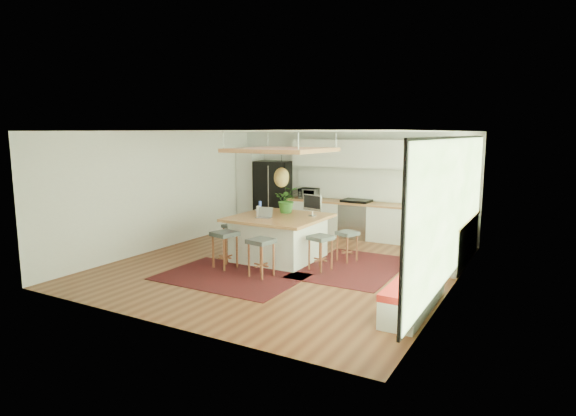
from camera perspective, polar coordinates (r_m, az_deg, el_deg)
The scene contains 33 objects.
floor at distance 9.83m, azimuth -0.41°, elevation -6.83°, with size 7.00×7.00×0.00m, color #562A18.
ceiling at distance 9.46m, azimuth -0.43°, elevation 9.11°, with size 7.00×7.00×0.00m, color white.
wall_back at distance 12.69m, azimuth 7.45°, elevation 2.88°, with size 6.50×6.50×0.00m, color silver.
wall_front at distance 6.78m, azimuth -15.27°, elevation -2.61°, with size 6.50×6.50×0.00m, color silver.
wall_left at distance 11.50m, azimuth -14.64°, elevation 2.05°, with size 7.00×7.00×0.00m, color silver.
wall_right at distance 8.44m, azimuth 19.11°, elevation -0.56°, with size 7.00×7.00×0.00m, color silver.
window_wall at distance 8.44m, azimuth 18.93°, elevation -0.21°, with size 0.10×6.20×2.60m, color black, non-canonical shape.
pantry at distance 13.80m, azimuth -4.52°, elevation 2.47°, with size 0.55×0.60×2.25m, color silver.
back_counter_base at distance 12.32m, azimuth 9.18°, elevation -1.61°, with size 4.20×0.60×0.88m, color silver.
back_counter_top at distance 12.25m, azimuth 9.23°, elevation 0.50°, with size 4.24×0.64×0.05m, color #995C36.
backsplash at distance 12.47m, azimuth 9.76°, elevation 2.72°, with size 4.20×0.02×0.80m, color white.
upper_cabinets at distance 12.26m, azimuth 9.61°, elevation 6.37°, with size 4.20×0.34×0.70m, color silver.
range at distance 12.40m, azimuth 8.10°, elevation -1.24°, with size 0.76×0.62×1.00m, color #A5A5AA, non-canonical shape.
right_counter_base at distance 10.60m, azimuth 19.11°, elevation -3.71°, with size 0.60×2.50×0.88m, color silver.
right_counter_top at distance 10.51m, azimuth 19.24°, elevation -1.27°, with size 0.64×2.54×0.05m, color #995C36.
window_bench at distance 7.62m, azimuth 14.78°, elevation -9.89°, with size 0.52×2.00×0.50m, color silver, non-canonical shape.
ceiling_panel at distance 9.97m, azimuth -0.79°, elevation 5.37°, with size 1.86×1.86×0.80m, color #995C36, non-canonical shape.
rug_near at distance 9.12m, azimuth -6.89°, elevation -8.12°, with size 2.60×1.80×0.01m, color black.
rug_right at distance 9.75m, azimuth 7.70°, elevation -7.02°, with size 1.80×2.60×0.01m, color black.
fridge at distance 13.38m, azimuth -1.75°, elevation 1.43°, with size 0.95×0.74×1.90m, color black, non-canonical shape.
island at distance 10.20m, azimuth -1.06°, elevation -3.56°, with size 1.85×1.85×0.93m, color #995C36, non-canonical shape.
stool_near_left at distance 9.63m, azimuth -7.50°, elevation -5.06°, with size 0.44×0.44×0.74m, color #3D4344, non-canonical shape.
stool_near_right at distance 9.00m, azimuth -3.20°, elevation -5.99°, with size 0.43×0.43×0.72m, color #3D4344, non-canonical shape.
stool_right_front at distance 9.42m, azimuth 3.89°, elevation -5.31°, with size 0.41×0.41×0.69m, color #3D4344, non-canonical shape.
stool_right_back at distance 10.12m, azimuth 7.05°, elevation -4.37°, with size 0.38×0.38×0.64m, color #3D4344, non-canonical shape.
stool_left_side at distance 10.91m, azimuth -6.56°, elevation -3.38°, with size 0.37×0.37×0.63m, color #3D4344, non-canonical shape.
laptop at distance 9.88m, azimuth -2.93°, elevation -0.52°, with size 0.31×0.33×0.23m, color #A5A5AA, non-canonical shape.
monitor at distance 10.11m, azimuth 2.91°, elevation 0.50°, with size 0.50×0.18×0.46m, color #A5A5AA, non-canonical shape.
microwave at distance 12.81m, azimuth 2.51°, elevation 1.87°, with size 0.51×0.28×0.35m, color #A5A5AA.
island_plant at distance 10.50m, azimuth -0.12°, elevation 0.66°, with size 0.53×0.59×0.46m, color #1E4C19.
island_bowl at distance 10.70m, azimuth -3.37°, elevation -0.31°, with size 0.21×0.21×0.05m, color silver.
island_bottle_0 at distance 10.46m, azimuth -3.40°, elevation -0.13°, with size 0.07×0.07×0.19m, color blue.
island_bottle_1 at distance 10.17m, azimuth -3.44°, elevation -0.39°, with size 0.07×0.07×0.19m, color white.
Camera 1 is at (4.69, -8.21, 2.67)m, focal length 29.88 mm.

